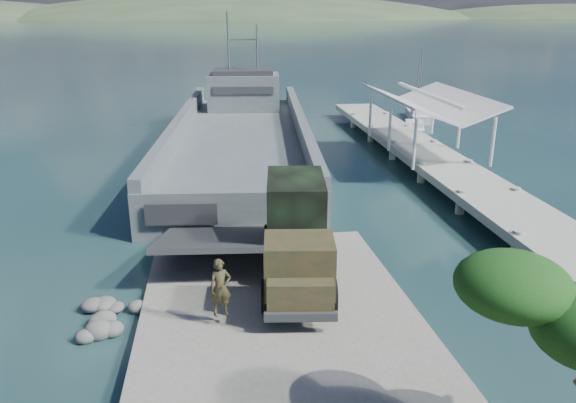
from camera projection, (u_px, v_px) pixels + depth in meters
The scene contains 10 objects.
ground at pixel (279, 323), 20.49m from camera, with size 1400.00×1400.00×0.00m, color #19393D.
boat_ramp at pixel (283, 332), 19.48m from camera, with size 10.00×18.00×0.50m, color slate.
shoreline_rocks at pixel (107, 329), 20.15m from camera, with size 3.20×5.60×0.90m, color #525250, non-canonical shape.
distant_headlands at pixel (259, 19), 550.92m from camera, with size 1000.00×240.00×48.00m, color #31462C, non-canonical shape.
pier at pixel (430, 148), 39.23m from camera, with size 6.40×44.00×6.10m.
landing_craft at pixel (241, 146), 42.56m from camera, with size 12.63×38.87×11.37m.
military_truck at pixel (297, 233), 22.40m from camera, with size 3.48×8.37×3.77m.
soldier at pixel (221, 298), 19.17m from camera, with size 0.75×0.49×2.05m, color #22321B.
sailboat_near at pixel (414, 129), 51.57m from camera, with size 3.28×5.69×6.66m.
sailboat_far at pixel (418, 116), 57.45m from camera, with size 3.10×6.48×7.60m.
Camera 1 is at (-2.18, -17.77, 10.93)m, focal length 35.00 mm.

